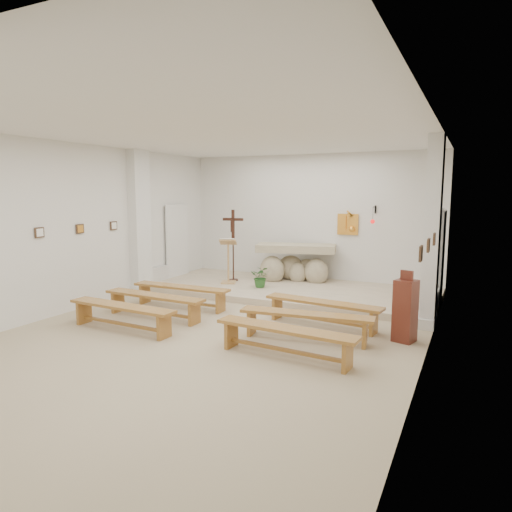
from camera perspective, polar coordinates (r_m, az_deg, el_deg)
The scene contains 29 objects.
ground at distance 8.35m, azimuth -4.81°, elevation -9.39°, with size 7.00×10.00×0.00m, color tan.
wall_left at distance 10.23m, azimuth -22.05°, elevation 3.27°, with size 0.02×10.00×3.50m, color white.
wall_right at distance 6.91m, azimuth 20.79°, elevation 1.33°, with size 0.02×10.00×3.50m, color white.
wall_back at distance 12.54m, azimuth 6.78°, elevation 4.56°, with size 7.00×0.02×3.50m, color white.
ceiling at distance 8.03m, azimuth -5.11°, elevation 15.12°, with size 7.00×10.00×0.02m, color silver.
sanctuary_platform at distance 11.38m, azimuth 4.19°, elevation -4.27°, with size 6.98×3.00×0.15m, color beige.
pilaster_left at distance 11.59m, azimuth -14.32°, elevation 4.09°, with size 0.26×0.55×3.50m, color white.
pilaster_right at distance 8.91m, azimuth 21.17°, elevation 2.69°, with size 0.26×0.55×3.50m, color white.
gold_wall_relief at distance 12.22m, azimuth 11.40°, elevation 3.90°, with size 0.55×0.04×0.55m, color gold.
sanctuary_lamp at distance 11.81m, azimuth 14.42°, elevation 4.44°, with size 0.11×0.36×0.44m.
station_frame_left_front at distance 9.70m, azimuth -25.46°, elevation 2.67°, with size 0.03×0.20×0.20m, color #432D1D.
station_frame_left_mid at distance 10.35m, azimuth -21.15°, elevation 3.20°, with size 0.03×0.20×0.20m, color #432D1D.
station_frame_left_rear at distance 11.06m, azimuth -17.37°, elevation 3.64°, with size 0.03×0.20×0.20m, color #432D1D.
station_frame_right_front at distance 6.13m, azimuth 19.92°, elevation 0.29°, with size 0.03×0.20×0.20m, color #432D1D.
station_frame_right_mid at distance 7.12m, azimuth 20.76°, elevation 1.26°, with size 0.03×0.20×0.20m, color #432D1D.
station_frame_right_rear at distance 8.11m, azimuth 21.39°, elevation 1.99°, with size 0.03×0.20×0.20m, color #432D1D.
radiator_left at distance 12.34m, azimuth -12.21°, elevation -2.54°, with size 0.10×0.85×0.52m, color silver.
radiator_right at distance 9.83m, azimuth 21.42°, elevation -5.62°, with size 0.10×0.85×0.52m, color silver.
altar at distance 12.18m, azimuth 4.89°, elevation -1.15°, with size 2.19×1.27×1.06m.
lectern at distance 11.75m, azimuth -3.49°, elevation -0.61°, with size 0.51×0.47×1.18m.
crucifix_stand at distance 12.03m, azimuth -2.88°, elevation 2.02°, with size 0.57×0.25×1.88m.
potted_plant at distance 11.27m, azimuth 0.62°, elevation -2.62°, with size 0.47×0.41×0.53m, color #275C24.
donation_pedestal at distance 8.05m, azimuth 18.15°, elevation -6.47°, with size 0.40×0.40×1.21m.
bench_left_front at distance 10.03m, azimuth -9.35°, elevation -4.38°, with size 2.27×0.40×0.48m.
bench_right_front at distance 8.64m, azimuth 8.34°, elevation -6.37°, with size 2.29×0.62×0.48m.
bench_left_second at distance 9.31m, azimuth -12.63°, elevation -5.43°, with size 2.27×0.45×0.48m.
bench_right_second at distance 7.80m, azimuth 6.28°, elevation -7.92°, with size 2.29×0.61×0.48m.
bench_left_third at distance 8.63m, azimuth -16.46°, elevation -6.64°, with size 2.27×0.47×0.48m.
bench_right_third at distance 6.97m, azimuth 3.70°, elevation -9.84°, with size 2.28×0.54×0.48m.
Camera 1 is at (4.07, -6.85, 2.49)m, focal length 32.00 mm.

